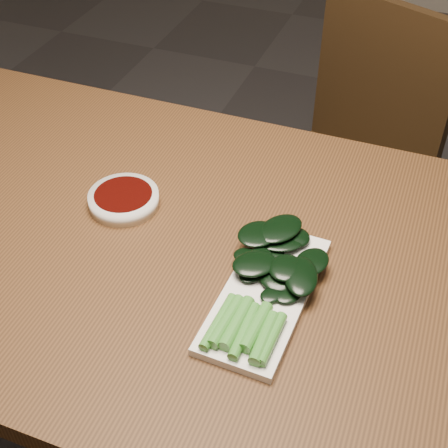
# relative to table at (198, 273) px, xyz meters

# --- Properties ---
(table) EXTENTS (1.40, 0.80, 0.75)m
(table) POSITION_rel_table_xyz_m (0.00, 0.00, 0.00)
(table) COLOR #4A2C15
(table) RESTS_ON ground
(chair_far) EXTENTS (0.52, 0.52, 0.89)m
(chair_far) POSITION_rel_table_xyz_m (0.14, 0.70, -0.19)
(chair_far) COLOR black
(chair_far) RESTS_ON ground
(sauce_bowl) EXTENTS (0.13, 0.13, 0.03)m
(sauce_bowl) POSITION_rel_table_xyz_m (-0.16, 0.05, 0.09)
(sauce_bowl) COLOR white
(sauce_bowl) RESTS_ON table
(serving_plate) EXTENTS (0.13, 0.30, 0.01)m
(serving_plate) POSITION_rel_table_xyz_m (0.14, -0.07, 0.08)
(serving_plate) COLOR white
(serving_plate) RESTS_ON table
(gai_lan) EXTENTS (0.18, 0.31, 0.03)m
(gai_lan) POSITION_rel_table_xyz_m (0.14, -0.05, 0.10)
(gai_lan) COLOR #459132
(gai_lan) RESTS_ON serving_plate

